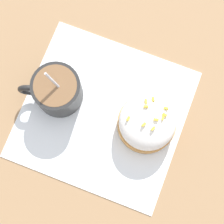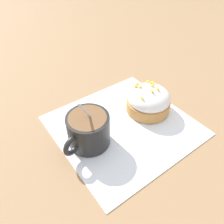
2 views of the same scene
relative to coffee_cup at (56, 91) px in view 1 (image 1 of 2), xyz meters
The scene contains 4 objects.
ground_plane 0.09m from the coffee_cup, behind, with size 3.00×3.00×0.00m, color #93704C.
paper_napkin 0.09m from the coffee_cup, behind, with size 0.27×0.26×0.00m.
coffee_cup is the anchor object (origin of this frame).
frosted_pastry 0.15m from the coffee_cup, behind, with size 0.09×0.09×0.06m.
Camera 1 is at (-0.06, 0.10, 0.61)m, focal length 60.00 mm.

